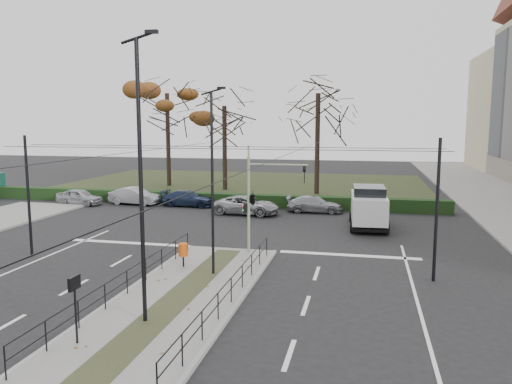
# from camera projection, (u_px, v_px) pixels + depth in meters

# --- Properties ---
(ground) EXTENTS (140.00, 140.00, 0.00)m
(ground) POSITION_uv_depth(u_px,v_px,m) (201.00, 280.00, 21.09)
(ground) COLOR black
(ground) RESTS_ON ground
(median_island) EXTENTS (4.40, 15.00, 0.14)m
(median_island) POSITION_uv_depth(u_px,v_px,m) (179.00, 299.00, 18.66)
(median_island) COLOR slate
(median_island) RESTS_ON ground
(park) EXTENTS (38.00, 26.00, 0.10)m
(park) POSITION_uv_depth(u_px,v_px,m) (244.00, 185.00, 53.31)
(park) COLOR #273018
(park) RESTS_ON ground
(hedge) EXTENTS (38.00, 1.00, 1.00)m
(hedge) POSITION_uv_depth(u_px,v_px,m) (204.00, 199.00, 40.29)
(hedge) COLOR black
(hedge) RESTS_ON ground
(median_railing) EXTENTS (4.14, 13.24, 0.92)m
(median_railing) POSITION_uv_depth(u_px,v_px,m) (178.00, 276.00, 18.44)
(median_railing) COLOR black
(median_railing) RESTS_ON median_island
(catenary) EXTENTS (20.00, 34.00, 6.00)m
(catenary) POSITION_uv_depth(u_px,v_px,m) (211.00, 195.00, 22.19)
(catenary) COLOR black
(catenary) RESTS_ON ground
(traffic_light) EXTENTS (3.26, 1.87, 4.80)m
(traffic_light) POSITION_uv_depth(u_px,v_px,m) (254.00, 197.00, 24.76)
(traffic_light) COLOR gray
(traffic_light) RESTS_ON median_island
(litter_bin) EXTENTS (0.42, 0.42, 1.07)m
(litter_bin) POSITION_uv_depth(u_px,v_px,m) (183.00, 250.00, 22.47)
(litter_bin) COLOR black
(litter_bin) RESTS_ON median_island
(info_panel) EXTENTS (0.12, 0.53, 2.05)m
(info_panel) POSITION_uv_depth(u_px,v_px,m) (74.00, 291.00, 14.52)
(info_panel) COLOR black
(info_panel) RESTS_ON median_island
(streetlamp_median_near) EXTENTS (0.77, 0.16, 9.23)m
(streetlamp_median_near) POSITION_uv_depth(u_px,v_px,m) (141.00, 179.00, 15.72)
(streetlamp_median_near) COLOR black
(streetlamp_median_near) RESTS_ON median_island
(streetlamp_median_far) EXTENTS (0.66, 0.14, 7.92)m
(streetlamp_median_far) POSITION_uv_depth(u_px,v_px,m) (213.00, 181.00, 20.96)
(streetlamp_median_far) COLOR black
(streetlamp_median_far) RESTS_ON median_island
(parked_car_first) EXTENTS (3.98, 1.95, 1.31)m
(parked_car_first) POSITION_uv_depth(u_px,v_px,m) (80.00, 197.00, 40.36)
(parked_car_first) COLOR #929499
(parked_car_first) RESTS_ON ground
(parked_car_second) EXTENTS (4.33, 1.89, 1.38)m
(parked_car_second) POSITION_uv_depth(u_px,v_px,m) (135.00, 196.00, 40.50)
(parked_car_second) COLOR #929499
(parked_car_second) RESTS_ON ground
(parked_car_third) EXTENTS (4.34, 1.84, 1.25)m
(parked_car_third) POSITION_uv_depth(u_px,v_px,m) (189.00, 198.00, 39.70)
(parked_car_third) COLOR #1B2641
(parked_car_third) RESTS_ON ground
(parked_car_fourth) EXTENTS (4.96, 2.63, 1.33)m
(parked_car_fourth) POSITION_uv_depth(u_px,v_px,m) (246.00, 205.00, 36.21)
(parked_car_fourth) COLOR #929499
(parked_car_fourth) RESTS_ON ground
(white_van) EXTENTS (2.48, 5.15, 2.64)m
(white_van) POSITION_uv_depth(u_px,v_px,m) (369.00, 206.00, 31.54)
(white_van) COLOR silver
(white_van) RESTS_ON ground
(rust_tree) EXTENTS (8.49, 8.49, 12.49)m
(rust_tree) POSITION_uv_depth(u_px,v_px,m) (167.00, 93.00, 50.79)
(rust_tree) COLOR black
(rust_tree) RESTS_ON park
(bare_tree_center) EXTENTS (6.78, 6.78, 12.16)m
(bare_tree_center) POSITION_uv_depth(u_px,v_px,m) (318.00, 101.00, 45.07)
(bare_tree_center) COLOR black
(bare_tree_center) RESTS_ON park
(bare_tree_near) EXTENTS (6.92, 6.92, 10.80)m
(bare_tree_near) POSITION_uv_depth(u_px,v_px,m) (224.00, 112.00, 48.07)
(bare_tree_near) COLOR black
(bare_tree_near) RESTS_ON park
(parked_car_fifth) EXTENTS (4.20, 1.83, 1.20)m
(parked_car_fifth) POSITION_uv_depth(u_px,v_px,m) (315.00, 204.00, 37.00)
(parked_car_fifth) COLOR #929499
(parked_car_fifth) RESTS_ON ground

